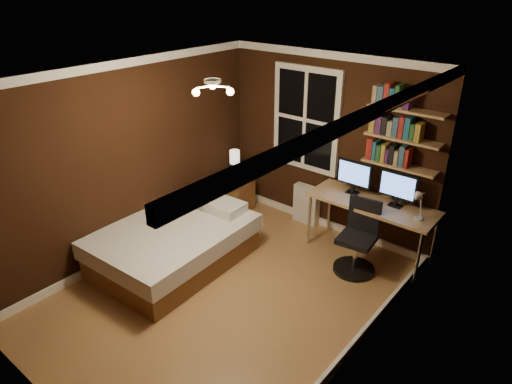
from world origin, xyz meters
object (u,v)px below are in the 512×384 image
Objects in this scene: bed at (175,243)px; bedside_lamp at (235,164)px; monitor_right at (397,190)px; radiator at (306,204)px; desk at (372,206)px; desk_lamp at (419,205)px; office_chair at (357,245)px; nightstand at (235,194)px; monitor_left at (354,177)px.

bed is 1.68m from bedside_lamp.
bed is 4.16× the size of monitor_right.
radiator is at bearing 67.57° from bed.
monitor_right is (0.26, 0.08, 0.28)m from desk.
monitor_right is at bearing 147.19° from desk_lamp.
office_chair reaches higher than radiator.
monitor_right reaches higher than desk_lamp.
radiator is at bearing 174.39° from monitor_right.
nightstand is 2.00m from monitor_left.
desk reaches higher than bed.
desk_lamp is (0.95, -0.23, -0.00)m from monitor_left.
bedside_lamp is at bearing 100.59° from bed.
bedside_lamp is 1.23m from radiator.
monitor_left reaches higher than radiator.
desk_lamp is at bearing -5.63° from nightstand.
radiator is 1.23× the size of monitor_left.
monitor_left is at bearing 1.57° from nightstand.
monitor_left reaches higher than desk.
monitor_right is (0.59, 0.00, 0.00)m from monitor_left.
desk_lamp is at bearing -13.59° from monitor_left.
nightstand is 0.60× the size of office_chair.
desk is at bearing -13.84° from monitor_left.
nightstand is at bearing 167.25° from office_chair.
office_chair is (2.23, -0.24, 0.07)m from nightstand.
desk is at bearing 90.00° from office_chair.
monitor_left is (-0.33, 0.08, 0.28)m from desk.
bed is at bearing -147.07° from desk_lamp.
monitor_left is at bearing 166.16° from desk.
monitor_right is 1.08× the size of desk_lamp.
monitor_right reaches higher than office_chair.
bedside_lamp is 1.88m from monitor_left.
nightstand is 1.18× the size of monitor_right.
office_chair is (1.86, 1.32, 0.07)m from bed.
radiator is 0.36× the size of desk.
bedside_lamp reaches higher than bed.
bedside_lamp is at bearing -174.32° from monitor_right.
desk_lamp reaches higher than bed.
monitor_right is (2.08, 1.81, 0.72)m from bed.
radiator reaches higher than nightstand.
nightstand is at bearing -172.52° from monitor_left.
desk is (2.18, 0.16, 0.43)m from nightstand.
nightstand is at bearing -175.75° from desk.
monitor_right is at bearing 38.53° from bed.
monitor_right reaches higher than radiator.
monitor_right reaches higher than nightstand.
desk is at bearing -162.85° from monitor_right.
bedside_lamp is at bearing -160.52° from radiator.
desk is 3.69× the size of desk_lamp.
office_chair is at bearing 32.88° from bed.
bed is at bearing -82.88° from nightstand.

